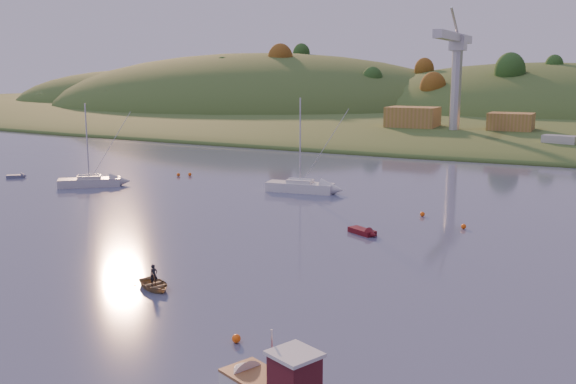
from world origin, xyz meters
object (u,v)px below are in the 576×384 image
at_px(sailboat_far, 300,186).
at_px(red_tender, 367,233).
at_px(grey_dinghy, 19,176).
at_px(fishing_boat, 266,384).
at_px(canoe, 154,284).
at_px(sailboat_near, 89,181).

xyz_separation_m(sailboat_far, red_tender, (15.03, -16.95, -0.52)).
height_order(red_tender, grey_dinghy, red_tender).
height_order(sailboat_far, red_tender, sailboat_far).
distance_m(fishing_boat, grey_dinghy, 73.97).
relative_size(fishing_boat, red_tender, 1.94).
height_order(canoe, grey_dinghy, grey_dinghy).
relative_size(fishing_boat, canoe, 2.05).
distance_m(sailboat_far, red_tender, 22.66).
height_order(fishing_boat, red_tender, fishing_boat).
distance_m(fishing_boat, canoe, 17.71).
bearing_deg(red_tender, canoe, -82.20).
relative_size(fishing_boat, sailboat_near, 0.62).
xyz_separation_m(fishing_boat, sailboat_far, (-21.38, 48.05, -0.16)).
xyz_separation_m(fishing_boat, sailboat_near, (-47.98, 38.97, -0.21)).
xyz_separation_m(sailboat_far, canoe, (6.89, -37.88, -0.41)).
distance_m(fishing_boat, red_tender, 31.75).
bearing_deg(fishing_boat, red_tender, -55.89).
height_order(fishing_boat, grey_dinghy, fishing_boat).
bearing_deg(red_tender, sailboat_near, -161.64).
relative_size(sailboat_far, canoe, 3.55).
xyz_separation_m(fishing_boat, grey_dinghy, (-62.27, 39.91, -0.71)).
relative_size(red_tender, grey_dinghy, 1.31).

